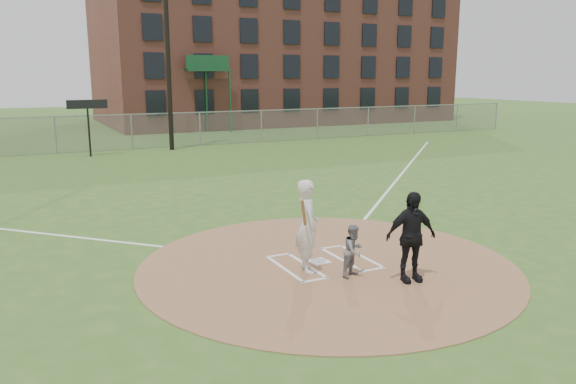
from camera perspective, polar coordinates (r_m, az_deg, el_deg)
name	(u,v)px	position (r m, az deg, el deg)	size (l,w,h in m)	color
ground	(327,265)	(12.70, 4.02, -7.42)	(140.00, 140.00, 0.00)	#365C1F
dirt_circle	(327,265)	(12.70, 4.02, -7.38)	(8.40, 8.40, 0.02)	#996B48
home_plate	(319,262)	(12.81, 3.18, -7.08)	(0.42, 0.42, 0.03)	white
foul_line_first	(403,173)	(24.87, 11.56, 1.93)	(0.10, 24.00, 0.01)	white
catcher	(354,251)	(11.87, 6.70, -5.94)	(0.54, 0.42, 1.11)	slate
umpire	(411,237)	(11.69, 12.37, -4.46)	(1.10, 0.46, 1.88)	black
batters_boxes	(324,262)	(12.82, 3.69, -7.12)	(2.08, 1.88, 0.01)	white
batter_at_plate	(307,226)	(11.95, 1.96, -3.47)	(0.82, 1.08, 2.01)	silver
outfield_fence	(132,132)	(33.06, -15.59, 5.91)	(56.08, 0.08, 2.03)	slate
brick_warehouse	(271,38)	(53.21, -1.72, 15.41)	(30.00, 17.17, 15.00)	#934C3F
light_pole	(167,29)	(32.45, -12.21, 15.87)	(1.20, 0.30, 12.22)	black
scoreboard_sign	(88,110)	(30.80, -19.70, 7.81)	(2.00, 0.10, 2.93)	black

